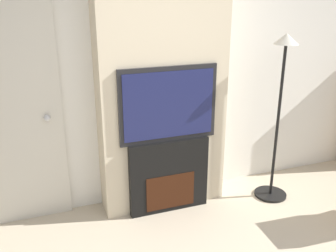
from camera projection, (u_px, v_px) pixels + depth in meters
wall_back at (156, 69)px, 3.63m from camera, size 6.00×0.06×2.70m
chimney_breast at (162, 72)px, 3.46m from camera, size 1.22×0.32×2.70m
fireplace at (168, 175)px, 3.65m from camera, size 0.79×0.15×0.74m
television at (168, 104)px, 3.41m from camera, size 0.93×0.07×0.70m
floor_lamp at (280, 101)px, 3.65m from camera, size 0.34×0.34×1.70m
entry_door at (7, 116)px, 3.24m from camera, size 0.94×0.09×2.08m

